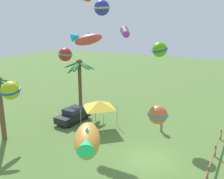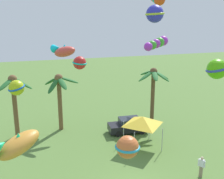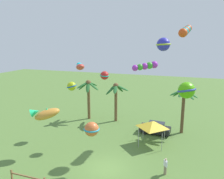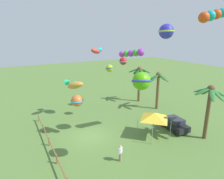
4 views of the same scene
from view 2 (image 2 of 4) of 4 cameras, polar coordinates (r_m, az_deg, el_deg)
The scene contains 14 objects.
palm_tree_0 at distance 27.25m, azimuth -19.83°, elevation -0.30°, with size 3.46×3.57×6.10m.
palm_tree_1 at distance 28.99m, azimuth 8.52°, elevation 1.65°, with size 3.60×3.71×6.17m.
palm_tree_2 at distance 27.77m, azimuth -10.86°, elevation 0.12°, with size 3.49×3.62×5.84m.
parked_car_0 at distance 27.73m, azimuth 3.43°, elevation -7.45°, with size 4.01×1.97×1.51m.
spectator_0 at distance 21.59m, azimuth 18.07°, elevation -14.98°, with size 0.39×0.49×1.59m.
festival_tent at distance 24.34m, azimuth 6.40°, elevation -6.45°, with size 2.86×2.86×2.85m.
kite_ball_0 at distance 15.82m, azimuth 3.24°, elevation -11.85°, with size 1.73×1.73×1.31m.
kite_fish_1 at distance 16.34m, azimuth -19.28°, elevation -10.73°, with size 3.20×2.63×1.67m.
kite_ball_2 at distance 23.07m, azimuth 8.89°, elevation 15.28°, with size 1.79×1.78×1.42m.
kite_fish_3 at distance 17.15m, azimuth -10.07°, elevation 7.88°, with size 1.67×2.03×0.97m.
kite_ball_4 at distance 20.97m, azimuth -19.24°, elevation 0.35°, with size 1.48×1.49×1.12m.
kite_ball_5 at distance 20.53m, azimuth -6.75°, elevation 5.52°, with size 1.51×1.51×0.98m.
kite_tube_7 at distance 19.91m, azimuth 9.33°, elevation 9.47°, with size 2.32×1.71×0.92m.
kite_ball_8 at distance 20.79m, azimuth 21.00°, elevation 4.00°, with size 2.14×2.14×1.44m.
Camera 2 is at (-6.14, -14.12, 11.35)m, focal length 43.97 mm.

